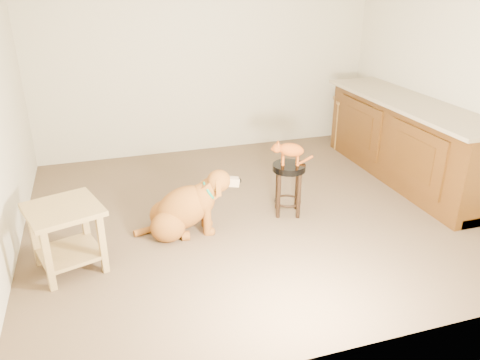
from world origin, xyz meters
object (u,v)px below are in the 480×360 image
object	(u,v)px
padded_stool	(289,179)
side_table	(66,229)
tabby_kitten	(289,150)
golden_retriever	(184,209)
wood_stool	(346,122)

from	to	relation	value
padded_stool	side_table	size ratio (longest dim) A/B	0.78
padded_stool	side_table	xyz separation A→B (m)	(-2.08, -0.37, -0.01)
side_table	tabby_kitten	bearing A→B (deg)	10.19
tabby_kitten	golden_retriever	bearing A→B (deg)	-157.27
golden_retriever	tabby_kitten	xyz separation A→B (m)	(1.06, 0.07, 0.44)
padded_stool	tabby_kitten	bearing A→B (deg)	155.49
side_table	tabby_kitten	xyz separation A→B (m)	(2.07, 0.37, 0.31)
padded_stool	wood_stool	xyz separation A→B (m)	(1.56, 1.64, -0.03)
padded_stool	tabby_kitten	distance (m)	0.30
golden_retriever	side_table	bearing A→B (deg)	-157.25
wood_stool	tabby_kitten	distance (m)	2.29
side_table	golden_retriever	distance (m)	1.07
wood_stool	golden_retriever	bearing A→B (deg)	-147.02
side_table	tabby_kitten	distance (m)	2.13
golden_retriever	padded_stool	bearing A→B (deg)	9.96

